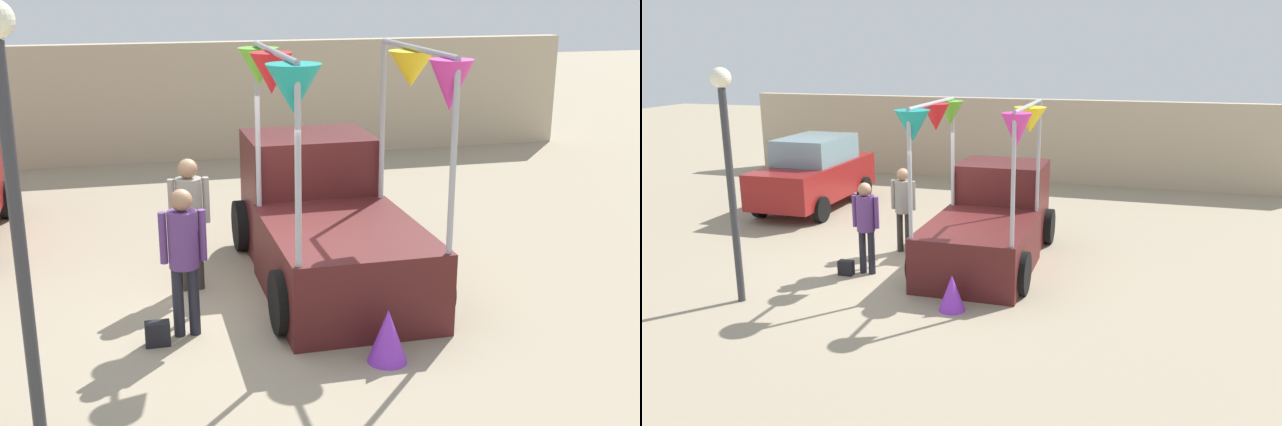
{
  "view_description": "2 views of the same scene",
  "coord_description": "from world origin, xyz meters",
  "views": [
    {
      "loc": [
        -1.45,
        -9.1,
        4.03
      ],
      "look_at": [
        0.88,
        0.09,
        1.19
      ],
      "focal_mm": 45.0,
      "sensor_mm": 36.0,
      "label": 1
    },
    {
      "loc": [
        3.95,
        -10.65,
        4.13
      ],
      "look_at": [
        0.82,
        0.21,
        1.13
      ],
      "focal_mm": 35.0,
      "sensor_mm": 36.0,
      "label": 2
    }
  ],
  "objects": [
    {
      "name": "ground_plane",
      "position": [
        0.0,
        0.0,
        0.0
      ],
      "size": [
        60.0,
        60.0,
        0.0
      ],
      "primitive_type": "plane",
      "color": "gray"
    },
    {
      "name": "vendor_truck",
      "position": [
        1.18,
        1.05,
        0.9
      ],
      "size": [
        2.49,
        4.19,
        3.21
      ],
      "color": "#4C1919",
      "rests_on": "ground"
    },
    {
      "name": "person_customer",
      "position": [
        -0.85,
        -0.45,
        1.06
      ],
      "size": [
        0.53,
        0.34,
        1.75
      ],
      "color": "black",
      "rests_on": "ground"
    },
    {
      "name": "person_vendor",
      "position": [
        -0.65,
        0.95,
        1.08
      ],
      "size": [
        0.53,
        0.34,
        1.78
      ],
      "color": "#2D2823",
      "rests_on": "ground"
    },
    {
      "name": "handbag",
      "position": [
        -1.2,
        -0.65,
        0.14
      ],
      "size": [
        0.28,
        0.16,
        0.28
      ],
      "primitive_type": "cube",
      "color": "black",
      "rests_on": "ground"
    },
    {
      "name": "street_lamp",
      "position": [
        -2.34,
        -2.26,
        2.52
      ],
      "size": [
        0.32,
        0.32,
        3.85
      ],
      "color": "#333338",
      "rests_on": "ground"
    },
    {
      "name": "brick_boundary_wall",
      "position": [
        0.0,
        8.83,
        1.3
      ],
      "size": [
        18.0,
        0.36,
        2.6
      ],
      "primitive_type": "cube",
      "color": "tan",
      "rests_on": "ground"
    },
    {
      "name": "folded_kite_bundle_violet",
      "position": [
        1.19,
        -1.66,
        0.3
      ],
      "size": [
        0.52,
        0.52,
        0.6
      ],
      "primitive_type": "cone",
      "rotation": [
        0.0,
        0.0,
        1.38
      ],
      "color": "purple",
      "rests_on": "ground"
    }
  ]
}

